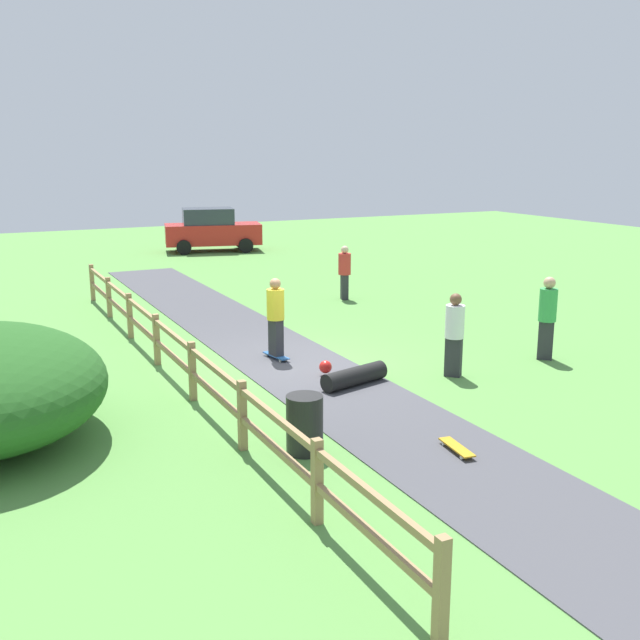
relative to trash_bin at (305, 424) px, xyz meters
name	(u,v)px	position (x,y,z in m)	size (l,w,h in m)	color
ground_plane	(294,364)	(1.80, 4.38, -0.45)	(60.00, 60.00, 0.00)	#568E42
asphalt_path	(294,364)	(1.80, 4.38, -0.44)	(2.40, 28.00, 0.02)	#47474C
wooden_fence	(173,348)	(-0.80, 4.38, 0.22)	(0.12, 18.12, 1.10)	#997A51
trash_bin	(305,424)	(0.00, 0.00, 0.00)	(0.56, 0.56, 0.90)	black
skater_riding	(276,314)	(1.61, 4.89, 0.56)	(0.44, 0.82, 1.78)	#265999
skater_fallen	(352,375)	(2.22, 2.56, -0.25)	(1.50, 1.31, 0.36)	black
skateboard_loose	(457,447)	(2.05, -1.04, -0.36)	(0.30, 0.82, 0.08)	#BF8C19
bystander_red	(345,270)	(6.11, 10.12, 0.45)	(0.48, 0.48, 1.64)	#2D2D33
bystander_green	(547,314)	(6.89, 2.31, 0.56)	(0.54, 0.54, 1.82)	#2D2D33
bystander_white	(454,331)	(4.35, 2.19, 0.49)	(0.53, 0.53, 1.70)	#2D2D33
parked_car_red	(212,230)	(5.99, 22.44, 0.51)	(4.48, 2.72, 1.92)	red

